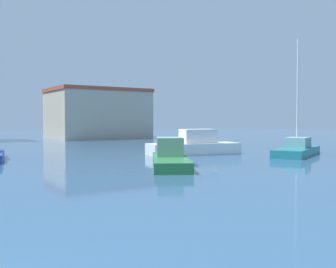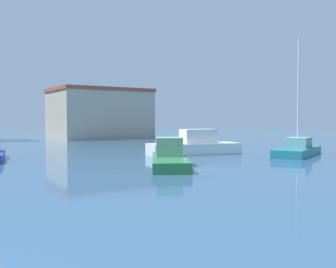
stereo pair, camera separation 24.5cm
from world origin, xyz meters
name	(u,v)px [view 1 (the left image)]	position (x,y,z in m)	size (l,w,h in m)	color
water	(142,157)	(15.00, 20.00, 0.00)	(160.00, 160.00, 0.00)	#2D5175
sailboat_teal_behind_lamppost	(297,149)	(25.35, 14.40, 0.50)	(7.18, 5.01, 8.80)	#1E707A
motorboat_white_center_channel	(195,146)	(19.40, 19.44, 0.67)	(7.55, 3.75, 1.97)	white
motorboat_green_far_right	(170,157)	(13.36, 13.77, 0.54)	(5.22, 6.98, 1.66)	#28703D
waterfront_apartments	(98,114)	(24.11, 49.58, 3.64)	(13.52, 10.20, 7.27)	#B2A893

